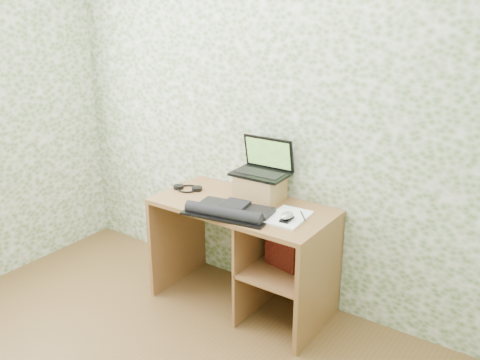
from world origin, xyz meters
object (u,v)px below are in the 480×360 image
Objects in this scene: desk at (255,243)px; laptop at (264,166)px; notepad at (288,217)px; keyboard at (230,211)px; riser at (260,187)px.

desk is 3.20× the size of laptop.
desk is 3.85× the size of notepad.
keyboard is at bearing -102.74° from desk.
notepad is at bearing -10.69° from desk.
notepad is (0.33, 0.16, -0.02)m from keyboard.
keyboard is at bearing -94.28° from laptop.
riser is 0.37m from notepad.
keyboard is at bearing -158.30° from notepad.
riser reaches higher than desk.
laptop is at bearing 142.48° from notepad.
desk is at bearing 165.10° from notepad.
keyboard is (-0.01, -0.33, -0.06)m from riser.
riser is at bearing 78.21° from keyboard.
keyboard reaches higher than notepad.
notepad is at bearing 16.32° from keyboard.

